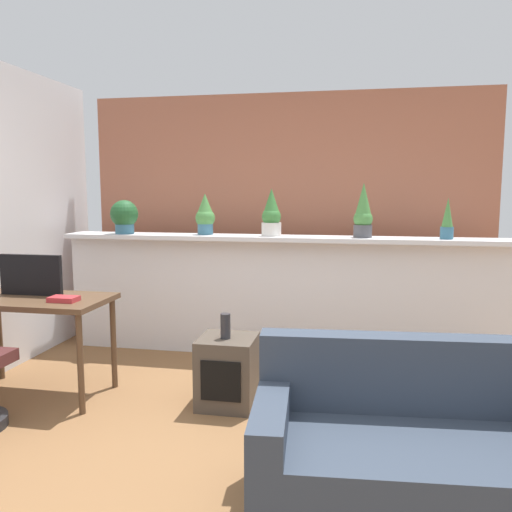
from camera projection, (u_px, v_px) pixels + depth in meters
name	position (u px, v px, depth m)	size (l,w,h in m)	color
ground_plane	(226.00, 464.00, 2.93)	(12.00, 12.00, 0.00)	brown
divider_wall	(278.00, 298.00, 4.81)	(4.05, 0.16, 1.09)	silver
plant_shelf	(278.00, 238.00, 4.70)	(4.05, 0.35, 0.04)	silver
brick_wall_behind	(287.00, 219.00, 5.30)	(4.05, 0.10, 2.50)	#AD664C
potted_plant_0	(124.00, 216.00, 4.92)	(0.26, 0.26, 0.32)	#386B84
potted_plant_1	(205.00, 215.00, 4.84)	(0.18, 0.18, 0.38)	#386B84
potted_plant_2	(271.00, 215.00, 4.69)	(0.18, 0.18, 0.43)	silver
potted_plant_3	(363.00, 213.00, 4.54)	(0.17, 0.17, 0.48)	#4C4C51
potted_plant_4	(447.00, 220.00, 4.39)	(0.11, 0.11, 0.35)	#386B84
desk	(34.00, 309.00, 3.85)	(1.10, 0.60, 0.75)	brown
tv_monitor	(31.00, 275.00, 3.90)	(0.50, 0.04, 0.31)	black
side_cube_shelf	(228.00, 371.00, 3.71)	(0.40, 0.41, 0.50)	#4C4238
vase_on_shelf	(225.00, 326.00, 3.65)	(0.07, 0.07, 0.18)	#2D2D33
book_on_desk	(64.00, 299.00, 3.69)	(0.20, 0.13, 0.04)	#B22D33
couch	(418.00, 457.00, 2.46)	(1.61, 0.88, 0.80)	#333D4C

